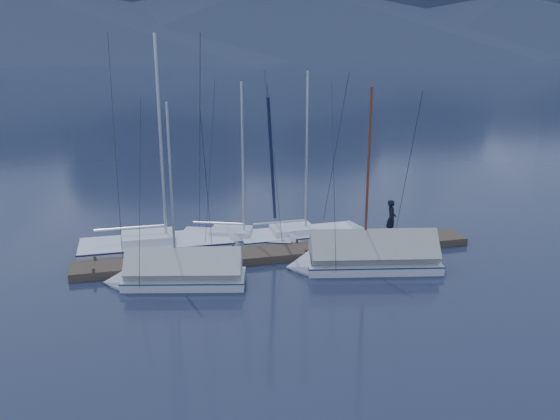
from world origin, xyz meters
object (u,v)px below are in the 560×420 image
object	(u,v)px
sailboat_open_mid	(253,240)
sailboat_open_right	(315,235)
sailboat_open_left	(179,245)
sailboat_covered_near	(361,259)
person	(391,218)
sailboat_covered_far	(173,275)

from	to	relation	value
sailboat_open_mid	sailboat_open_right	bearing A→B (deg)	-1.92
sailboat_open_left	sailboat_covered_near	size ratio (longest dim) A/B	1.25
sailboat_open_mid	sailboat_open_right	world-z (taller)	sailboat_open_right
sailboat_open_right	sailboat_open_left	bearing A→B (deg)	178.61
sailboat_open_left	sailboat_covered_near	xyz separation A→B (m)	(7.34, -4.31, 0.24)
sailboat_open_left	person	world-z (taller)	sailboat_open_left
sailboat_covered_near	person	xyz separation A→B (m)	(2.54, 2.63, 0.82)
sailboat_open_mid	sailboat_open_left	bearing A→B (deg)	179.07
sailboat_open_right	sailboat_covered_far	bearing A→B (deg)	-151.60
sailboat_open_left	sailboat_open_mid	xyz separation A→B (m)	(3.52, -0.06, -0.04)
sailboat_open_left	sailboat_covered_near	world-z (taller)	sailboat_open_left
sailboat_covered_far	sailboat_covered_near	bearing A→B (deg)	-2.08
sailboat_open_right	sailboat_covered_far	distance (m)	8.13
sailboat_open_left	sailboat_covered_far	xyz separation A→B (m)	(-0.58, -4.03, 0.20)
sailboat_open_right	sailboat_covered_near	distance (m)	4.23
sailboat_covered_near	sailboat_covered_far	distance (m)	7.92
sailboat_open_left	person	distance (m)	10.08
sailboat_open_right	person	xyz separation A→B (m)	(3.31, -1.53, 1.09)
sailboat_open_left	sailboat_open_right	distance (m)	6.57
sailboat_open_left	sailboat_open_right	size ratio (longest dim) A/B	1.21
sailboat_covered_near	person	world-z (taller)	sailboat_covered_near
sailboat_open_mid	sailboat_covered_near	size ratio (longest dim) A/B	0.98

